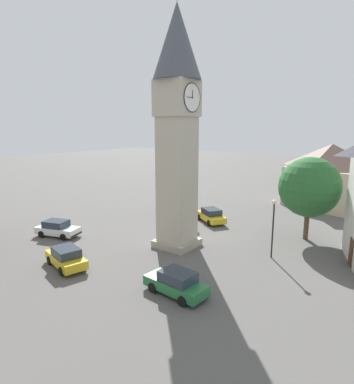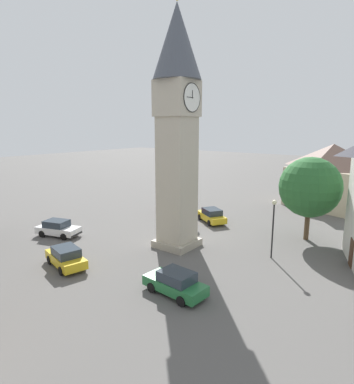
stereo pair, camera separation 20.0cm
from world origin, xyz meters
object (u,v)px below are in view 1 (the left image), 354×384
car_silver_kerb (173,207)px  tree (309,187)px  car_white_side (57,228)px  pedestrian (194,220)px  car_blue_kerb (66,257)px  lamp_post (273,219)px  car_red_corner (176,283)px  clock_tower (177,110)px  building_shop_left (330,175)px  car_black_far (211,215)px

car_silver_kerb → tree: tree is taller
car_white_side → pedestrian: 13.26m
car_blue_kerb → lamp_post: 15.96m
car_silver_kerb → car_red_corner: same height
clock_tower → car_silver_kerb: clock_tower is taller
car_white_side → tree: 23.60m
car_silver_kerb → pedestrian: bearing=56.0°
car_blue_kerb → car_silver_kerb: (-17.06, -3.20, 0.00)m
tree → building_shop_left: size_ratio=0.66×
car_silver_kerb → car_white_side: 13.87m
car_white_side → tree: tree is taller
car_red_corner → pedestrian: (-11.50, -6.41, 0.25)m
car_blue_kerb → building_shop_left: (-31.19, 11.04, 3.40)m
car_black_far → lamp_post: 10.79m
pedestrian → tree: 11.23m
car_silver_kerb → lamp_post: (6.21, 14.65, 2.41)m
lamp_post → building_shop_left: bearing=-178.8°
car_blue_kerb → car_red_corner: 9.08m
car_black_far → pedestrian: size_ratio=2.59×
car_blue_kerb → tree: tree is taller
car_white_side → car_black_far: (-12.76, 9.19, 0.00)m
car_red_corner → pedestrian: bearing=-150.8°
pedestrian → tree: tree is taller
car_blue_kerb → lamp_post: (-10.85, 11.45, 2.41)m
tree → building_shop_left: bearing=-174.8°
clock_tower → car_blue_kerb: clock_tower is taller
car_silver_kerb → car_black_far: 5.75m
pedestrian → car_blue_kerb: bearing=-10.7°
car_blue_kerb → building_shop_left: building_shop_left is taller
car_blue_kerb → tree: size_ratio=0.58×
car_white_side → lamp_post: (-7.21, 18.13, 2.41)m
car_red_corner → pedestrian: 13.17m
car_silver_kerb → building_shop_left: (-14.13, 14.24, 3.40)m
pedestrian → lamp_post: lamp_post is taller
building_shop_left → lamp_post: 20.37m
car_blue_kerb → car_white_side: same height
car_silver_kerb → lamp_post: lamp_post is taller
car_white_side → car_black_far: 15.73m
car_silver_kerb → pedestrian: pedestrian is taller
car_silver_kerb → pedestrian: (3.85, 5.70, 0.25)m
pedestrian → tree: (-3.77, 9.85, 3.88)m
car_blue_kerb → building_shop_left: 33.26m
clock_tower → car_red_corner: bearing=36.7°
car_silver_kerb → car_white_side: bearing=-14.5°
car_red_corner → tree: bearing=167.3°
car_red_corner → car_black_far: bearing=-156.5°
clock_tower → lamp_post: bearing=108.1°
car_blue_kerb → car_black_far: (-16.40, 2.52, 0.00)m
car_red_corner → building_shop_left: (-29.48, 2.13, 3.40)m
building_shop_left → car_silver_kerb: bearing=-45.2°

